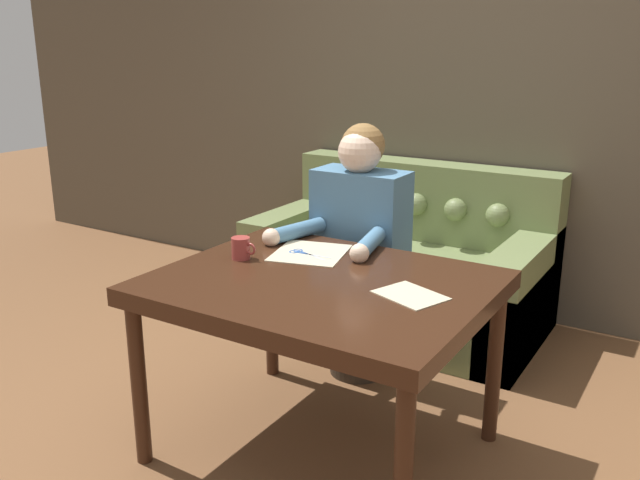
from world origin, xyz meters
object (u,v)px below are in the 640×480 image
couch (402,269)px  mug (241,248)px  person (359,252)px  dining_table (322,297)px  scissors (303,253)px

couch → mug: size_ratio=14.32×
couch → person: size_ratio=1.31×
mug → couch: bearing=85.4°
dining_table → scissors: (-0.23, 0.22, 0.07)m
dining_table → person: person is taller
dining_table → scissors: scissors is taller
couch → scissors: bearing=-86.5°
couch → scissors: couch is taller
person → scissors: size_ratio=6.11×
dining_table → scissors: bearing=135.6°
scissors → couch: bearing=93.5°
dining_table → person: size_ratio=0.99×
couch → person: (0.10, -0.73, 0.32)m
dining_table → person: 0.69m
scissors → mug: (-0.18, -0.19, 0.04)m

